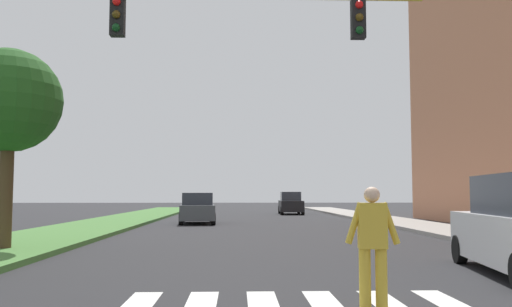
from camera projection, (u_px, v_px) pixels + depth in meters
name	position (u px, v px, depth m)	size (l,w,h in m)	color
ground_plane	(253.00, 223.00, 29.13)	(140.00, 140.00, 0.00)	#262628
crosswalk	(295.00, 305.00, 7.70)	(4.95, 2.20, 0.01)	silver
median_strip	(103.00, 224.00, 26.88)	(3.96, 64.00, 0.15)	#477A38
tree_mid	(9.00, 102.00, 14.72)	(2.84, 2.84, 5.42)	#4C3823
sidewalk_right	(409.00, 224.00, 27.42)	(3.00, 64.00, 0.15)	#9E9991
traffic_light_gantry	(115.00, 53.00, 10.60)	(8.82, 0.30, 6.00)	gold
pedestrian_performer	(373.00, 242.00, 7.34)	(0.75, 0.28, 1.69)	gold
sedan_midblock	(197.00, 209.00, 29.10)	(2.15, 4.23, 1.65)	#474C51
sedan_distant	(291.00, 204.00, 42.65)	(1.88, 4.27, 1.76)	black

